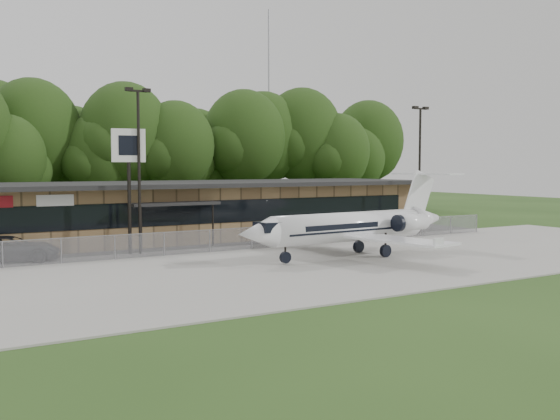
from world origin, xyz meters
TOP-DOWN VIEW (x-y plane):
  - ground at (0.00, 0.00)m, footprint 160.00×160.00m
  - apron at (0.00, 8.00)m, footprint 64.00×18.00m
  - parking_lot at (0.00, 19.50)m, footprint 50.00×9.00m
  - terminal at (-0.00, 23.94)m, footprint 41.00×11.65m
  - fence at (0.00, 15.00)m, footprint 46.00×0.04m
  - treeline at (0.00, 42.00)m, footprint 72.00×12.00m
  - radio_mast at (22.00, 48.00)m, footprint 0.20×0.20m
  - light_pole_mid at (-5.00, 16.50)m, footprint 1.55×0.30m
  - light_pole_right at (18.00, 16.50)m, footprint 1.55×0.30m
  - business_jet at (5.67, 8.79)m, footprint 15.41×13.74m
  - suv at (-12.30, 17.34)m, footprint 5.92×3.77m
  - pole_sign at (-5.55, 16.80)m, footprint 2.04×0.58m

SIDE VIEW (x-z plane):
  - ground at x=0.00m, z-range 0.00..0.00m
  - parking_lot at x=0.00m, z-range 0.00..0.06m
  - apron at x=0.00m, z-range 0.00..0.08m
  - suv at x=-12.30m, z-range 0.00..1.52m
  - fence at x=0.00m, z-range 0.02..1.54m
  - business_jet at x=5.67m, z-range -0.74..4.45m
  - terminal at x=0.00m, z-range 0.03..4.33m
  - pole_sign at x=-5.55m, z-range 2.06..9.83m
  - light_pole_mid at x=-5.00m, z-range 0.86..11.09m
  - light_pole_right at x=18.00m, z-range 0.86..11.09m
  - treeline at x=0.00m, z-range 0.00..15.00m
  - radio_mast at x=22.00m, z-range 0.00..25.00m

